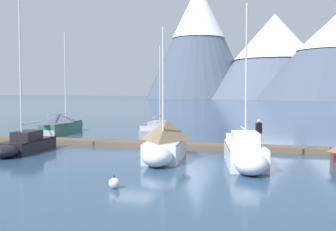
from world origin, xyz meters
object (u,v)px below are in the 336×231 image
object	(u,v)px
sailboat_nearest_berth	(63,124)
sailboat_mid_dock_port	(158,130)
sailboat_far_berth	(246,153)
mooring_buoy_channel_marker	(114,183)
sailboat_second_berth	(24,144)
sailboat_mid_dock_starboard	(165,142)
person_on_dock	(259,131)

from	to	relation	value
sailboat_nearest_berth	sailboat_mid_dock_port	bearing A→B (deg)	0.99
sailboat_far_berth	sailboat_mid_dock_port	bearing A→B (deg)	128.21
sailboat_far_berth	mooring_buoy_channel_marker	size ratio (longest dim) A/B	16.09
sailboat_second_berth	sailboat_mid_dock_port	size ratio (longest dim) A/B	1.22
sailboat_mid_dock_starboard	person_on_dock	world-z (taller)	sailboat_mid_dock_starboard
sailboat_mid_dock_starboard	sailboat_second_berth	bearing A→B (deg)	-176.75
sailboat_nearest_berth	mooring_buoy_channel_marker	distance (m)	22.74
sailboat_mid_dock_port	sailboat_far_berth	size ratio (longest dim) A/B	0.94
sailboat_second_berth	sailboat_mid_dock_starboard	xyz separation A→B (m)	(8.90, 0.50, 0.46)
sailboat_nearest_berth	sailboat_mid_dock_port	world-z (taller)	sailboat_nearest_berth
sailboat_far_berth	mooring_buoy_channel_marker	distance (m)	7.42
sailboat_nearest_berth	sailboat_second_berth	world-z (taller)	sailboat_second_berth
sailboat_mid_dock_port	sailboat_far_berth	xyz separation A→B (m)	(9.12, -11.58, 0.14)
person_on_dock	mooring_buoy_channel_marker	xyz separation A→B (m)	(-3.79, -12.21, -1.05)
sailboat_second_berth	mooring_buoy_channel_marker	size ratio (longest dim) A/B	18.49
sailboat_mid_dock_starboard	sailboat_far_berth	world-z (taller)	sailboat_far_berth
sailboat_mid_dock_starboard	sailboat_far_berth	distance (m)	4.58
sailboat_second_berth	sailboat_far_berth	world-z (taller)	sailboat_second_berth
sailboat_mid_dock_port	sailboat_far_berth	bearing A→B (deg)	-51.79
sailboat_nearest_berth	sailboat_mid_dock_starboard	bearing A→B (deg)	-37.85
sailboat_nearest_berth	sailboat_second_berth	distance (m)	12.21
sailboat_far_berth	person_on_dock	distance (m)	5.99
mooring_buoy_channel_marker	sailboat_far_berth	bearing A→B (deg)	57.55
sailboat_mid_dock_starboard	sailboat_far_berth	xyz separation A→B (m)	(4.50, -0.74, -0.32)
sailboat_mid_dock_port	sailboat_far_berth	world-z (taller)	sailboat_far_berth
sailboat_far_berth	sailboat_second_berth	bearing A→B (deg)	179.01
sailboat_nearest_berth	sailboat_second_berth	size ratio (longest dim) A/B	0.99
sailboat_second_berth	sailboat_nearest_berth	bearing A→B (deg)	113.44
sailboat_mid_dock_starboard	sailboat_mid_dock_port	bearing A→B (deg)	113.05
sailboat_nearest_berth	mooring_buoy_channel_marker	size ratio (longest dim) A/B	18.32
sailboat_nearest_berth	sailboat_second_berth	bearing A→B (deg)	-66.56
sailboat_mid_dock_port	mooring_buoy_channel_marker	distance (m)	18.57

